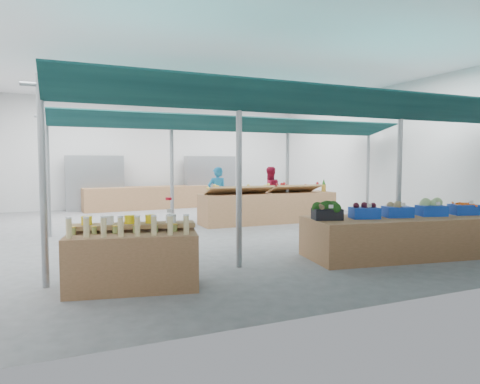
{
  "coord_description": "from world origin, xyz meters",
  "views": [
    {
      "loc": [
        -3.84,
        -10.6,
        1.78
      ],
      "look_at": [
        0.06,
        -1.6,
        1.1
      ],
      "focal_mm": 32.0,
      "sensor_mm": 36.0,
      "label": 1
    }
  ],
  "objects_px": {
    "veg_counter": "(407,236)",
    "vendor_left": "(217,194)",
    "bottle_shelf": "(133,258)",
    "vendor_right": "(269,192)",
    "fruit_counter": "(268,208)"
  },
  "relations": [
    {
      "from": "veg_counter",
      "to": "vendor_left",
      "type": "distance_m",
      "value": 6.33
    },
    {
      "from": "bottle_shelf",
      "to": "veg_counter",
      "type": "distance_m",
      "value": 5.14
    },
    {
      "from": "fruit_counter",
      "to": "vendor_left",
      "type": "height_order",
      "value": "vendor_left"
    },
    {
      "from": "vendor_left",
      "to": "vendor_right",
      "type": "distance_m",
      "value": 1.8
    },
    {
      "from": "bottle_shelf",
      "to": "fruit_counter",
      "type": "relative_size",
      "value": 0.47
    },
    {
      "from": "vendor_left",
      "to": "fruit_counter",
      "type": "bearing_deg",
      "value": 137.94
    },
    {
      "from": "bottle_shelf",
      "to": "vendor_right",
      "type": "height_order",
      "value": "vendor_right"
    },
    {
      "from": "bottle_shelf",
      "to": "vendor_right",
      "type": "relative_size",
      "value": 1.17
    },
    {
      "from": "veg_counter",
      "to": "fruit_counter",
      "type": "height_order",
      "value": "fruit_counter"
    },
    {
      "from": "fruit_counter",
      "to": "vendor_left",
      "type": "relative_size",
      "value": 2.5
    },
    {
      "from": "fruit_counter",
      "to": "veg_counter",
      "type": "bearing_deg",
      "value": -85.34
    },
    {
      "from": "veg_counter",
      "to": "vendor_left",
      "type": "xyz_separation_m",
      "value": [
        -1.57,
        6.12,
        0.44
      ]
    },
    {
      "from": "bottle_shelf",
      "to": "fruit_counter",
      "type": "xyz_separation_m",
      "value": [
        4.77,
        5.09,
        0.0
      ]
    },
    {
      "from": "bottle_shelf",
      "to": "vendor_right",
      "type": "bearing_deg",
      "value": 60.99
    },
    {
      "from": "veg_counter",
      "to": "vendor_left",
      "type": "relative_size",
      "value": 2.36
    }
  ]
}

